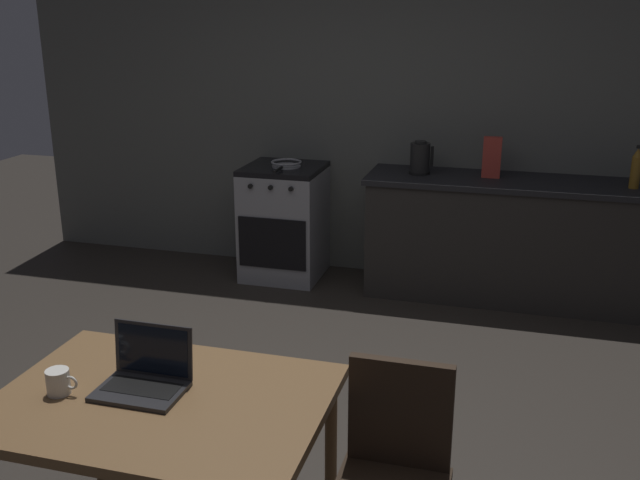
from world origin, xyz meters
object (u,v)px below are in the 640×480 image
dining_table (162,415)px  coffee_mug (59,382)px  stove_oven (284,222)px  laptop (144,377)px  electric_kettle (420,158)px  chair (394,469)px  bottle (636,168)px  frying_pan (286,164)px  cereal_box (492,157)px

dining_table → coffee_mug: bearing=-169.1°
dining_table → coffee_mug: size_ratio=9.69×
dining_table → stove_oven: bearing=100.4°
laptop → electric_kettle: 3.20m
dining_table → chair: size_ratio=1.36×
laptop → bottle: bearing=46.4°
dining_table → frying_pan: size_ratio=2.94×
bottle → dining_table: bearing=-122.0°
dining_table → chair: chair is taller
stove_oven → dining_table: (0.58, -3.18, 0.20)m
electric_kettle → frying_pan: bearing=-178.4°
dining_table → frying_pan: frying_pan is taller
stove_oven → bottle: 2.61m
stove_oven → electric_kettle: (1.06, 0.00, 0.57)m
laptop → coffee_mug: bearing=-167.7°
coffee_mug → cereal_box: cereal_box is taller
chair → dining_table: bearing=-175.2°
electric_kettle → bottle: size_ratio=0.84×
electric_kettle → bottle: bearing=-1.9°
laptop → bottle: 3.71m
stove_oven → bottle: size_ratio=3.06×
laptop → cereal_box: 3.35m
chair → frying_pan: bearing=112.5°
bottle → cereal_box: size_ratio=0.99×
stove_oven → coffee_mug: 3.28m
frying_pan → coffee_mug: (0.18, -3.23, -0.16)m
frying_pan → chair: bearing=-65.3°
stove_oven → frying_pan: (0.03, -0.03, 0.48)m
chair → stove_oven: bearing=112.8°
coffee_mug → cereal_box: size_ratio=0.42×
coffee_mug → cereal_box: 3.56m
electric_kettle → coffee_mug: size_ratio=1.98×
electric_kettle → bottle: (1.48, -0.05, 0.02)m
bottle → cereal_box: (-0.96, 0.07, 0.01)m
stove_oven → laptop: laptop is taller
bottle → electric_kettle: bearing=178.1°
chair → bottle: bottle is taller
dining_table → cereal_box: 3.38m
chair → bottle: (1.11, 3.03, 0.53)m
stove_oven → bottle: bottle is taller
coffee_mug → cereal_box: (1.37, 3.28, 0.28)m
laptop → electric_kettle: (0.57, 3.14, 0.25)m
chair → cereal_box: bearing=85.1°
bottle → coffee_mug: (-2.33, -3.21, -0.27)m
cereal_box → dining_table: bearing=-107.3°
coffee_mug → stove_oven: bearing=93.7°
frying_pan → cereal_box: bearing=1.8°
stove_oven → electric_kettle: size_ratio=3.65×
stove_oven → chair: stove_oven is taller
chair → cereal_box: 3.15m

